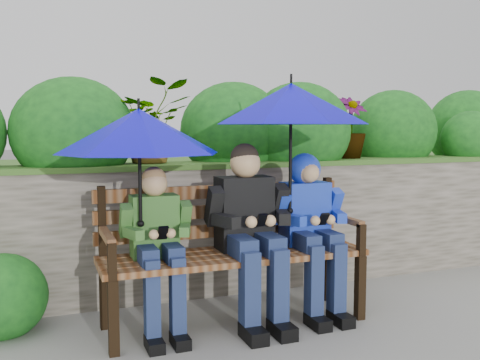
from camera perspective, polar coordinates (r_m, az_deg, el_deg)
name	(u,v)px	position (r m, az deg, el deg)	size (l,w,h in m)	color
ground	(245,321)	(3.75, 0.56, -14.76)	(60.00, 60.00, 0.00)	gray
garden_backdrop	(176,198)	(5.04, -6.81, -1.88)	(8.00, 2.88, 1.87)	#565144
park_bench	(231,243)	(3.62, -0.97, -6.75)	(1.77, 0.52, 0.93)	black
boy_left	(158,240)	(3.39, -8.79, -6.34)	(0.44, 0.51, 1.06)	#366F28
boy_middle	(250,225)	(3.54, 1.07, -4.79)	(0.55, 0.63, 1.20)	black
boy_right	(311,218)	(3.75, 7.53, -4.08)	(0.49, 0.59, 1.13)	#1F3DB3
umbrella_left	(139,131)	(3.28, -10.72, 5.14)	(0.99, 0.99, 0.78)	#0300BF
umbrella_right	(291,104)	(3.61, 5.46, 8.09)	(1.04, 1.04, 0.94)	#0300BF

